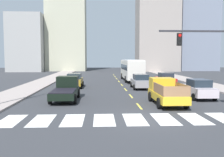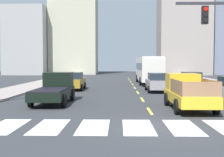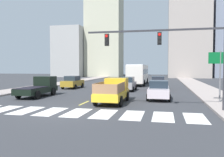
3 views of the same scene
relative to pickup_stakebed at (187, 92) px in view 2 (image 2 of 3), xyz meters
name	(u,v)px [view 2 (image 2 of 3)]	position (x,y,z in m)	size (l,w,h in m)	color
ground_plane	(160,127)	(-2.23, -4.95, -0.94)	(160.00, 160.00, 0.00)	#323338
sidewalk_left	(25,88)	(-13.54, 13.05, -0.86)	(3.56, 110.00, 0.15)	gray
crosswalk_stripe_1	(6,126)	(-8.55, -4.95, -0.93)	(1.23, 3.00, 0.01)	silver
crosswalk_stripe_2	(50,126)	(-6.74, -4.95, -0.93)	(1.23, 3.00, 0.01)	silver
crosswalk_stripe_3	(94,127)	(-4.94, -4.95, -0.93)	(1.23, 3.00, 0.01)	silver
crosswalk_stripe_4	(138,127)	(-3.14, -4.95, -0.93)	(1.23, 3.00, 0.01)	silver
crosswalk_stripe_5	(183,127)	(-1.33, -4.95, -0.93)	(1.23, 3.00, 0.01)	silver
lane_dash_0	(150,111)	(-2.23, -0.95, -0.93)	(0.16, 2.40, 0.01)	gold
lane_dash_1	(142,99)	(-2.23, 4.05, -0.93)	(0.16, 2.40, 0.01)	gold
lane_dash_2	(138,92)	(-2.23, 9.05, -0.93)	(0.16, 2.40, 0.01)	gold
lane_dash_3	(135,88)	(-2.23, 14.05, -0.93)	(0.16, 2.40, 0.01)	gold
lane_dash_4	(132,84)	(-2.23, 19.05, -0.93)	(0.16, 2.40, 0.01)	gold
lane_dash_5	(131,82)	(-2.23, 24.05, -0.93)	(0.16, 2.40, 0.01)	gold
lane_dash_6	(129,80)	(-2.23, 29.05, -0.93)	(0.16, 2.40, 0.01)	gold
lane_dash_7	(128,78)	(-2.23, 34.05, -0.93)	(0.16, 2.40, 0.01)	gold
pickup_stakebed	(187,92)	(0.00, 0.00, 0.00)	(2.18, 5.20, 1.96)	gold
pickup_dark	(55,89)	(-8.11, 2.27, -0.02)	(2.18, 5.20, 1.96)	black
city_bus	(149,68)	(-0.16, 20.00, 1.02)	(2.72, 10.80, 3.32)	silver
sedan_mid	(191,81)	(3.32, 12.53, -0.08)	(2.02, 4.40, 1.72)	red
sedan_far	(157,82)	(-0.40, 9.81, -0.08)	(2.02, 4.40, 1.72)	gray
sedan_near_left	(74,81)	(-8.28, 11.43, -0.08)	(2.02, 4.40, 1.72)	olive
block_mid_left	(29,41)	(-24.61, 50.37, 6.65)	(9.09, 10.28, 15.18)	#9D9C9A
block_mid_right	(184,19)	(10.58, 49.42, 11.53)	(11.03, 8.14, 24.93)	#9E938B
block_low_left	(74,12)	(-14.53, 53.07, 13.75)	(10.81, 8.51, 29.38)	#B3B297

